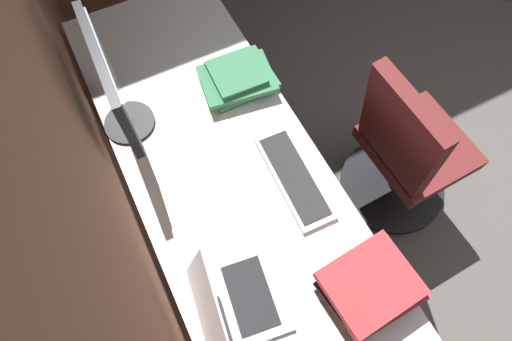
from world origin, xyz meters
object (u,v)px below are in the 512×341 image
at_px(laptop_leftmost, 233,299).
at_px(keyboard_main, 294,177).
at_px(monitor_primary, 113,86).
at_px(office_chair, 405,154).
at_px(book_stack_near, 370,286).
at_px(drawer_pedestal, 266,288).
at_px(book_stack_far, 238,77).

distance_m(laptop_leftmost, keyboard_main, 0.50).
xyz_separation_m(monitor_primary, office_chair, (-0.53, -1.05, -0.51)).
height_order(monitor_primary, book_stack_near, monitor_primary).
xyz_separation_m(laptop_leftmost, keyboard_main, (0.30, -0.39, -0.04)).
height_order(drawer_pedestal, book_stack_far, book_stack_far).
xyz_separation_m(drawer_pedestal, book_stack_far, (0.74, -0.24, 0.42)).
distance_m(monitor_primary, book_stack_far, 0.51).
distance_m(book_stack_near, office_chair, 0.80).
xyz_separation_m(monitor_primary, book_stack_far, (-0.01, -0.47, -0.20)).
xyz_separation_m(laptop_leftmost, office_chair, (0.28, -0.99, -0.32)).
height_order(monitor_primary, book_stack_far, monitor_primary).
relative_size(book_stack_near, book_stack_far, 0.95).
xyz_separation_m(monitor_primary, keyboard_main, (-0.51, -0.46, -0.23)).
bearing_deg(drawer_pedestal, office_chair, -74.65).
bearing_deg(drawer_pedestal, laptop_leftmost, 108.91).
xyz_separation_m(laptop_leftmost, book_stack_near, (-0.16, -0.41, 0.01)).
bearing_deg(keyboard_main, monitor_primary, 42.41).
distance_m(monitor_primary, book_stack_near, 1.10).
bearing_deg(monitor_primary, book_stack_near, -153.94).
xyz_separation_m(monitor_primary, laptop_leftmost, (-0.81, -0.07, -0.19)).
height_order(book_stack_far, office_chair, office_chair).
height_order(keyboard_main, book_stack_far, book_stack_far).
bearing_deg(book_stack_far, drawer_pedestal, 161.83).
bearing_deg(laptop_leftmost, monitor_primary, 4.89).
bearing_deg(keyboard_main, book_stack_near, -178.43).
relative_size(drawer_pedestal, book_stack_far, 2.17).
bearing_deg(book_stack_near, book_stack_far, 0.42).
distance_m(keyboard_main, book_stack_far, 0.49).
bearing_deg(office_chair, keyboard_main, 87.85).
distance_m(laptop_leftmost, book_stack_near, 0.44).
xyz_separation_m(drawer_pedestal, office_chair, (0.23, -0.83, 0.11)).
height_order(laptop_leftmost, office_chair, office_chair).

